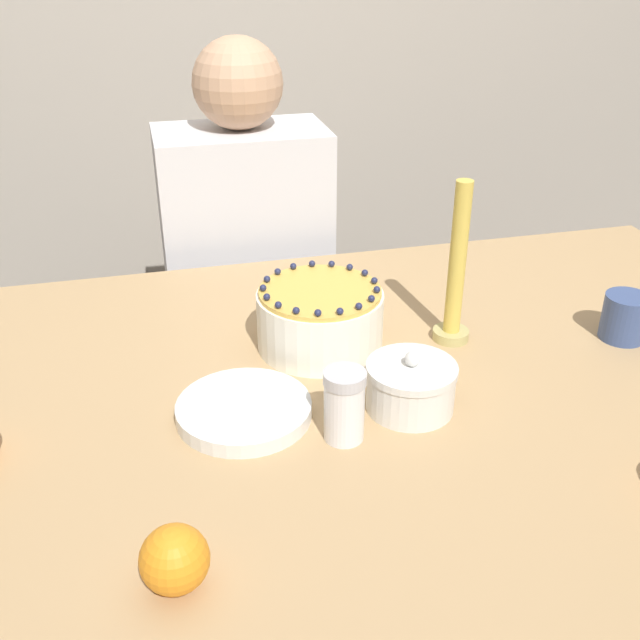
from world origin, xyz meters
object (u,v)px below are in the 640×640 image
at_px(sugar_shaker, 344,405).
at_px(sugar_bowl, 411,386).
at_px(cake, 320,318).
at_px(candle, 456,278).
at_px(person_man_blue_shirt, 249,313).

bearing_deg(sugar_shaker, sugar_bowl, 22.10).
xyz_separation_m(cake, sugar_shaker, (-0.03, -0.27, 0.00)).
xyz_separation_m(cake, candle, (0.24, -0.03, 0.07)).
height_order(sugar_bowl, person_man_blue_shirt, person_man_blue_shirt).
bearing_deg(cake, person_man_blue_shirt, 94.17).
distance_m(sugar_bowl, sugar_shaker, 0.13).
bearing_deg(sugar_bowl, person_man_blue_shirt, 99.26).
xyz_separation_m(sugar_bowl, person_man_blue_shirt, (-0.13, 0.81, -0.27)).
relative_size(cake, sugar_shaker, 1.99).
xyz_separation_m(sugar_bowl, candle, (0.15, 0.19, 0.08)).
distance_m(cake, sugar_bowl, 0.24).
bearing_deg(candle, cake, 171.98).
bearing_deg(sugar_bowl, sugar_shaker, -157.90).
relative_size(sugar_shaker, person_man_blue_shirt, 0.09).
height_order(cake, sugar_shaker, cake).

